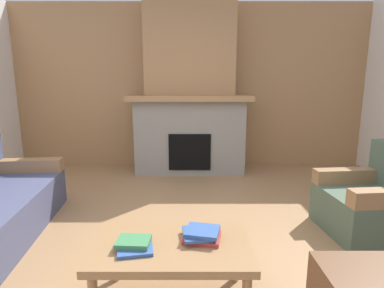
{
  "coord_description": "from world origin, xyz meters",
  "views": [
    {
      "loc": [
        0.04,
        -2.38,
        1.44
      ],
      "look_at": [
        0.03,
        1.03,
        0.75
      ],
      "focal_mm": 29.05,
      "sensor_mm": 36.0,
      "label": 1
    }
  ],
  "objects": [
    {
      "name": "ground",
      "position": [
        0.0,
        0.0,
        0.0
      ],
      "size": [
        9.0,
        9.0,
        0.0
      ],
      "primitive_type": "plane",
      "color": "#9E754C"
    },
    {
      "name": "wall_back_wood_panel",
      "position": [
        0.0,
        3.0,
        1.35
      ],
      "size": [
        6.0,
        0.12,
        2.7
      ],
      "primitive_type": "cube",
      "color": "#A87A4C",
      "rests_on": "ground"
    },
    {
      "name": "fireplace",
      "position": [
        0.0,
        2.62,
        1.16
      ],
      "size": [
        1.9,
        0.82,
        2.7
      ],
      "color": "gray",
      "rests_on": "ground"
    },
    {
      "name": "armchair",
      "position": [
        1.76,
        0.42,
        0.29
      ],
      "size": [
        0.83,
        0.83,
        0.85
      ],
      "color": "#4C604C",
      "rests_on": "ground"
    },
    {
      "name": "coffee_table",
      "position": [
        -0.09,
        -0.57,
        0.38
      ],
      "size": [
        1.0,
        0.6,
        0.43
      ],
      "color": "#997047",
      "rests_on": "ground"
    },
    {
      "name": "book_stack_near_edge",
      "position": [
        -0.32,
        -0.63,
        0.45
      ],
      "size": [
        0.24,
        0.24,
        0.05
      ],
      "color": "#335699",
      "rests_on": "coffee_table"
    },
    {
      "name": "book_stack_center",
      "position": [
        0.09,
        -0.52,
        0.46
      ],
      "size": [
        0.27,
        0.24,
        0.07
      ],
      "color": "#B23833",
      "rests_on": "coffee_table"
    }
  ]
}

